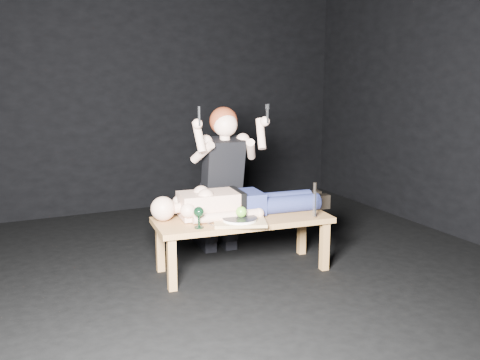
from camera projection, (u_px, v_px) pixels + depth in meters
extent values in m
plane|color=black|center=(227.00, 280.00, 4.32)|extent=(5.00, 5.00, 0.00)
plane|color=black|center=(138.00, 80.00, 6.24)|extent=(5.00, 0.00, 5.00)
cube|color=#A8713E|center=(243.00, 244.00, 4.48)|extent=(1.46, 0.66, 0.45)
cube|color=tan|center=(240.00, 222.00, 4.26)|extent=(0.48, 0.41, 0.02)
cylinder|color=white|center=(240.00, 219.00, 4.26)|extent=(0.34, 0.34, 0.02)
sphere|color=#54A722|center=(241.00, 212.00, 4.26)|extent=(0.09, 0.09, 0.09)
cube|color=#B2B2B7|center=(212.00, 225.00, 4.21)|extent=(0.04, 0.15, 0.01)
cube|color=#B2B2B7|center=(258.00, 222.00, 4.28)|extent=(0.07, 0.14, 0.01)
cube|color=#B2B2B7|center=(249.00, 220.00, 4.36)|extent=(0.05, 0.15, 0.01)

